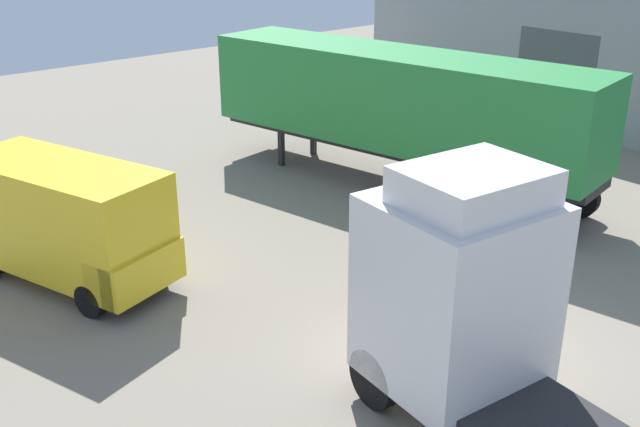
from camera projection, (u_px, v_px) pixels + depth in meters
ground_plane at (459, 344)px, 14.27m from camera, size 60.00×60.00×0.00m
tractor_unit_white at (479, 311)px, 11.53m from camera, size 6.88×3.25×4.21m
container_trailer_green at (399, 102)px, 21.35m from camera, size 12.25×4.56×3.95m
delivery_van_yellow at (68, 221)px, 16.13m from camera, size 5.35×3.37×2.69m
oil_drum at (384, 291)px, 15.30m from camera, size 0.58×0.58×0.88m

